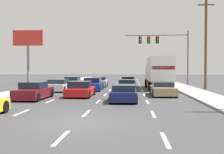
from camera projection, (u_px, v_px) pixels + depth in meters
ground_plane at (114, 86)px, 36.66m from camera, size 140.00×140.00×0.00m
sidewalk_right at (184, 88)px, 31.08m from camera, size 2.64×80.00×0.14m
sidewalk_left at (42, 87)px, 32.27m from camera, size 2.64×80.00×0.14m
lane_markings at (111, 88)px, 31.47m from camera, size 6.94×57.00×0.01m
car_gray at (73, 82)px, 35.50m from camera, size 1.96×4.34×1.24m
car_white at (59, 86)px, 27.72m from camera, size 2.00×4.44×1.22m
car_maroon at (34, 91)px, 20.45m from camera, size 1.88×4.33×1.31m
car_silver at (99, 82)px, 34.98m from camera, size 2.10×4.49×1.24m
car_blue at (93, 84)px, 28.80m from camera, size 1.95×4.50×1.34m
car_red at (80, 90)px, 22.31m from camera, size 2.01×4.03×1.28m
car_black at (128, 82)px, 34.61m from camera, size 1.90×4.36×1.27m
car_green at (127, 86)px, 26.98m from camera, size 1.83×4.01×1.22m
car_navy at (124, 93)px, 19.21m from camera, size 1.85×4.31×1.17m
box_truck at (159, 71)px, 30.80m from camera, size 2.73×8.68×3.53m
car_tan at (163, 89)px, 23.13m from camera, size 1.97×4.33×1.18m
traffic_signal_mast at (160, 44)px, 37.37m from camera, size 8.60×0.69×7.43m
utility_pole_mid at (206, 43)px, 30.08m from camera, size 1.80×0.28×9.87m
roadside_billboard at (28, 46)px, 38.00m from camera, size 4.21×0.36×7.60m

